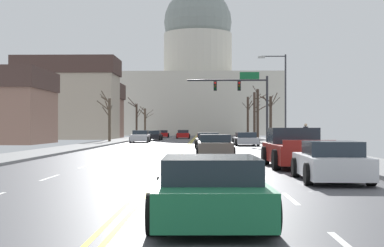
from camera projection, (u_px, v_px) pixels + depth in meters
ground at (185, 149)px, 42.23m from camera, size 20.00×180.00×0.20m
signal_gantry at (245, 92)px, 54.84m from camera, size 7.91×0.41×6.89m
street_lamp_right at (282, 91)px, 46.42m from camera, size 2.34×0.24×7.52m
capitol_building at (198, 79)px, 118.02m from camera, size 33.78×18.99×33.26m
sedan_near_00 at (246, 139)px, 50.11m from camera, size 2.23×4.73×1.19m
sedan_near_01 at (208, 141)px, 43.27m from camera, size 2.09×4.61×1.20m
sedan_near_02 at (213, 144)px, 36.24m from camera, size 2.11×4.40×1.13m
sedan_near_03 at (215, 147)px, 29.71m from camera, size 2.04×4.53×1.25m
pickup_truck_near_04 at (295, 150)px, 23.00m from camera, size 2.47×5.34×1.62m
sedan_near_05 at (331, 162)px, 16.96m from camera, size 2.03×4.30×1.22m
sedan_near_06 at (210, 190)px, 9.84m from camera, size 2.11×4.55×1.14m
sedan_oncoming_00 at (140, 137)px, 60.30m from camera, size 2.07×4.45×1.30m
sedan_oncoming_01 at (153, 136)px, 71.02m from camera, size 2.17×4.55×1.21m
sedan_oncoming_02 at (183, 134)px, 81.14m from camera, size 2.00×4.34×1.23m
sedan_oncoming_03 at (163, 134)px, 89.38m from camera, size 2.12×4.72×1.15m
flank_building_00 at (68, 98)px, 75.87m from camera, size 13.63×7.35×10.99m
flank_building_01 at (4, 106)px, 55.53m from camera, size 8.59×9.95×7.30m
flank_building_02 at (76, 111)px, 86.69m from camera, size 14.50×6.38×8.28m
bare_tree_00 at (258, 113)px, 70.77m from camera, size 2.16×2.01×6.70m
bare_tree_01 at (136, 118)px, 84.49m from camera, size 2.49×1.29×6.00m
bare_tree_02 at (270, 116)px, 62.59m from camera, size 2.07×2.24×5.32m
bare_tree_03 at (145, 121)px, 95.50m from camera, size 2.58×1.78×5.06m
bare_tree_04 at (248, 115)px, 90.13m from camera, size 2.22×1.23×6.67m
bare_tree_05 at (109, 117)px, 59.31m from camera, size 1.82×1.74×5.39m
bare_tree_06 at (255, 115)px, 76.02m from camera, size 1.72×1.20×6.24m
pedestrian_00 at (306, 135)px, 38.73m from camera, size 0.35×0.34×1.76m
bicycle_parked at (288, 141)px, 45.62m from camera, size 0.12×1.77×0.85m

